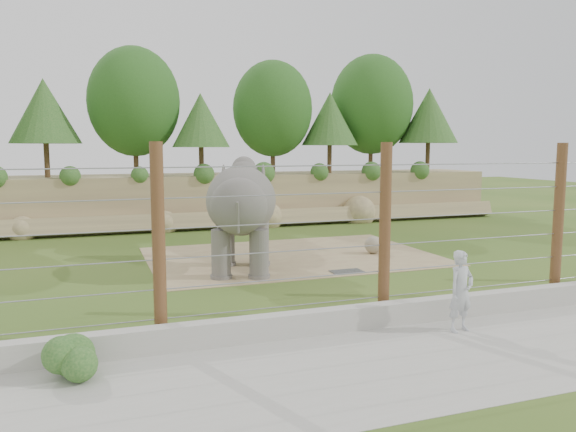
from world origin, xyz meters
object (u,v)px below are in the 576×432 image
object	(u,v)px
stone_ball	(373,245)
barrier_fence	(385,232)
elephant	(241,217)
zookeeper	(461,291)

from	to	relation	value
stone_ball	barrier_fence	distance (m)	7.96
elephant	stone_ball	distance (m)	5.62
barrier_fence	elephant	bearing A→B (deg)	107.63
elephant	zookeeper	distance (m)	7.72
stone_ball	barrier_fence	size ratio (longest dim) A/B	0.03
stone_ball	zookeeper	xyz separation A→B (m)	(-2.42, -8.36, 0.54)
elephant	stone_ball	world-z (taller)	elephant
stone_ball	zookeeper	bearing A→B (deg)	-106.12
zookeeper	elephant	bearing A→B (deg)	100.71
stone_ball	zookeeper	world-z (taller)	zookeeper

